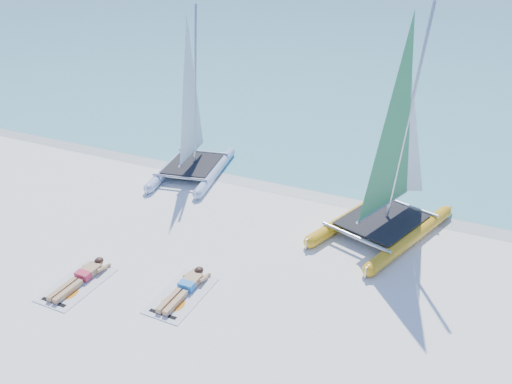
# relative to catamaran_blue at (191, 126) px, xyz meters

# --- Properties ---
(ground) EXTENTS (140.00, 140.00, 0.00)m
(ground) POSITION_rel_catamaran_blue_xyz_m (3.73, -5.13, -1.73)
(ground) COLOR white
(ground) RESTS_ON ground
(sea) EXTENTS (140.00, 115.00, 0.01)m
(sea) POSITION_rel_catamaran_blue_xyz_m (3.73, 57.87, -1.73)
(sea) COLOR #7CCFCE
(sea) RESTS_ON ground
(wet_sand_strip) EXTENTS (140.00, 1.40, 0.01)m
(wet_sand_strip) POSITION_rel_catamaran_blue_xyz_m (3.73, 0.37, -1.73)
(wet_sand_strip) COLOR beige
(wet_sand_strip) RESTS_ON ground
(catamaran_blue) EXTENTS (2.84, 4.58, 5.81)m
(catamaran_blue) POSITION_rel_catamaran_blue_xyz_m (0.00, 0.00, 0.00)
(catamaran_blue) COLOR silver
(catamaran_blue) RESTS_ON ground
(catamaran_yellow) EXTENTS (3.59, 5.11, 6.33)m
(catamaran_yellow) POSITION_rel_catamaran_blue_xyz_m (7.17, -0.84, 0.26)
(catamaran_yellow) COLOR gold
(catamaran_yellow) RESTS_ON ground
(towel_a) EXTENTS (1.00, 1.85, 0.02)m
(towel_a) POSITION_rel_catamaran_blue_xyz_m (0.96, -6.90, -1.72)
(towel_a) COLOR white
(towel_a) RESTS_ON ground
(sunbather_a) EXTENTS (0.37, 1.73, 0.26)m
(sunbather_a) POSITION_rel_catamaran_blue_xyz_m (0.96, -6.71, -1.61)
(sunbather_a) COLOR tan
(sunbather_a) RESTS_ON towel_a
(towel_b) EXTENTS (1.00, 1.85, 0.02)m
(towel_b) POSITION_rel_catamaran_blue_xyz_m (3.46, -6.18, -1.72)
(towel_b) COLOR white
(towel_b) RESTS_ON ground
(sunbather_b) EXTENTS (0.37, 1.73, 0.26)m
(sunbather_b) POSITION_rel_catamaran_blue_xyz_m (3.46, -5.99, -1.61)
(sunbather_b) COLOR tan
(sunbather_b) RESTS_ON towel_b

